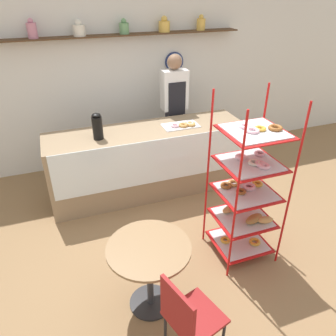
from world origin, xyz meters
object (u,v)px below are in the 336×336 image
at_px(pastry_rack, 247,191).
at_px(cafe_table, 149,262).
at_px(person_worker, 174,109).
at_px(coffee_carafe, 97,127).
at_px(cafe_chair, 187,316).
at_px(donut_tray_counter, 185,125).

distance_m(pastry_rack, cafe_table, 1.25).
distance_m(person_worker, coffee_carafe, 1.39).
height_order(cafe_table, cafe_chair, cafe_chair).
bearing_deg(donut_tray_counter, coffee_carafe, -179.68).
bearing_deg(cafe_table, donut_tray_counter, 59.51).
xyz_separation_m(coffee_carafe, donut_tray_counter, (1.17, 0.01, -0.14)).
xyz_separation_m(cafe_table, cafe_chair, (0.10, -0.62, 0.01)).
xyz_separation_m(person_worker, coffee_carafe, (-1.25, -0.61, 0.13)).
bearing_deg(person_worker, cafe_chair, -109.07).
relative_size(pastry_rack, donut_tray_counter, 3.70).
bearing_deg(donut_tray_counter, cafe_chair, -111.78).
relative_size(pastry_rack, cafe_chair, 2.04).
xyz_separation_m(cafe_table, coffee_carafe, (-0.10, 1.81, 0.58)).
xyz_separation_m(person_worker, cafe_table, (-1.15, -2.42, -0.45)).
distance_m(person_worker, cafe_table, 2.72).
bearing_deg(donut_tray_counter, person_worker, 82.72).
distance_m(person_worker, donut_tray_counter, 0.61).
relative_size(pastry_rack, cafe_table, 2.47).
xyz_separation_m(person_worker, cafe_chair, (-1.05, -3.04, -0.44)).
distance_m(person_worker, cafe_chair, 3.24).
height_order(pastry_rack, donut_tray_counter, pastry_rack).
relative_size(pastry_rack, person_worker, 1.02).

